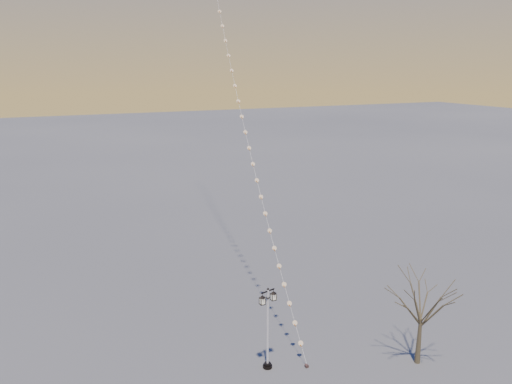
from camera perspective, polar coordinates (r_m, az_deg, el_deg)
street_lamp at (r=26.51m, az=1.31°, el=-14.45°), size 1.09×0.59×4.39m
bare_tree at (r=27.86m, az=17.90°, el=-11.98°), size 2.76×2.76×4.57m
kite_train at (r=37.88m, az=-2.94°, el=18.04°), size 4.39×30.47×35.79m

